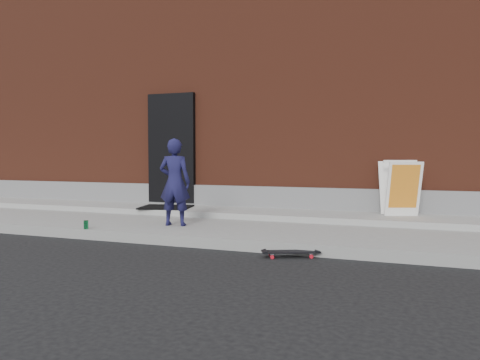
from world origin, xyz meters
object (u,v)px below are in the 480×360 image
at_px(child, 175,182).
at_px(soda_can, 86,225).
at_px(skateboard, 291,252).
at_px(pizza_sign, 400,188).

height_order(child, soda_can, child).
bearing_deg(skateboard, child, 155.67).
height_order(child, skateboard, child).
bearing_deg(soda_can, pizza_sign, 30.04).
distance_m(pizza_sign, soda_can, 5.08).
xyz_separation_m(child, soda_can, (-1.08, -0.78, -0.62)).
relative_size(child, skateboard, 1.94).
bearing_deg(child, soda_can, 27.01).
distance_m(skateboard, pizza_sign, 3.02).
xyz_separation_m(child, skateboard, (2.11, -0.95, -0.77)).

